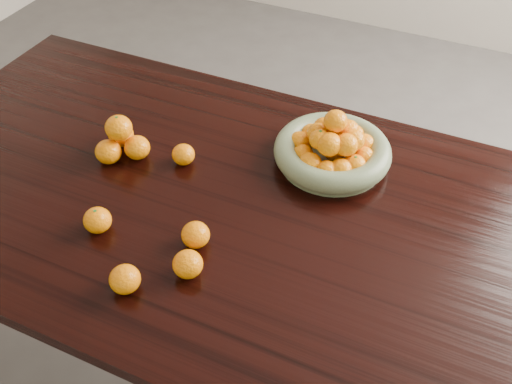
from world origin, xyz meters
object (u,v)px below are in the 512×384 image
at_px(loose_orange_0, 98,220).
at_px(orange_pyramid, 121,140).
at_px(dining_table, 244,230).
at_px(fruit_bowl, 333,149).

bearing_deg(loose_orange_0, orange_pyramid, 112.29).
height_order(orange_pyramid, loose_orange_0, orange_pyramid).
relative_size(dining_table, fruit_bowl, 6.40).
relative_size(dining_table, orange_pyramid, 13.77).
distance_m(dining_table, fruit_bowl, 0.32).
bearing_deg(dining_table, loose_orange_0, -142.17).
xyz_separation_m(dining_table, loose_orange_0, (-0.28, -0.21, 0.12)).
xyz_separation_m(orange_pyramid, loose_orange_0, (0.11, -0.26, -0.02)).
bearing_deg(fruit_bowl, orange_pyramid, -158.76).
relative_size(fruit_bowl, loose_orange_0, 4.69).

